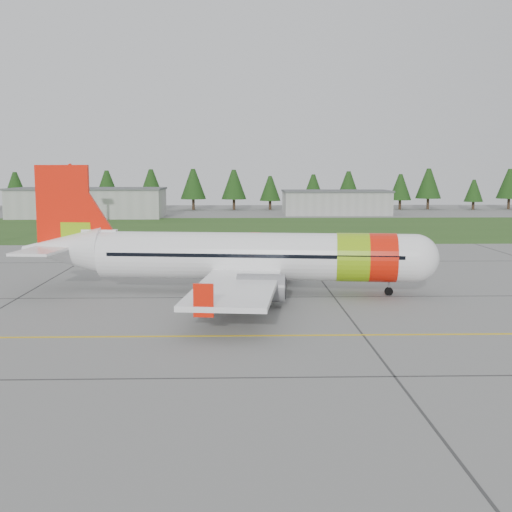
{
  "coord_description": "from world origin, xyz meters",
  "views": [
    {
      "loc": [
        2.4,
        -29.97,
        9.93
      ],
      "look_at": [
        3.76,
        18.9,
        3.46
      ],
      "focal_mm": 45.0,
      "sensor_mm": 36.0,
      "label": 1
    }
  ],
  "objects": [
    {
      "name": "ground",
      "position": [
        0.0,
        0.0,
        0.0
      ],
      "size": [
        320.0,
        320.0,
        0.0
      ],
      "primitive_type": "plane",
      "color": "gray",
      "rests_on": "ground"
    },
    {
      "name": "aircraft",
      "position": [
        2.93,
        22.0,
        3.02
      ],
      "size": [
        34.47,
        31.99,
        10.46
      ],
      "rotation": [
        0.0,
        0.0,
        -0.12
      ],
      "color": "white",
      "rests_on": "ground"
    },
    {
      "name": "service_van",
      "position": [
        -15.04,
        52.33,
        2.26
      ],
      "size": [
        1.7,
        1.62,
        4.52
      ],
      "primitive_type": "imported",
      "rotation": [
        0.0,
        0.0,
        0.09
      ],
      "color": "silver",
      "rests_on": "ground"
    },
    {
      "name": "grass_strip",
      "position": [
        0.0,
        82.0,
        0.01
      ],
      "size": [
        320.0,
        50.0,
        0.03
      ],
      "primitive_type": "cube",
      "color": "#30561E",
      "rests_on": "ground"
    },
    {
      "name": "taxi_guideline",
      "position": [
        0.0,
        8.0,
        0.01
      ],
      "size": [
        120.0,
        0.25,
        0.02
      ],
      "primitive_type": "cube",
      "color": "gold",
      "rests_on": "ground"
    },
    {
      "name": "hangar_west",
      "position": [
        -30.0,
        110.0,
        3.0
      ],
      "size": [
        32.0,
        14.0,
        6.0
      ],
      "primitive_type": "cube",
      "color": "#A8A8A3",
      "rests_on": "ground"
    },
    {
      "name": "hangar_east",
      "position": [
        25.0,
        118.0,
        2.6
      ],
      "size": [
        24.0,
        12.0,
        5.2
      ],
      "primitive_type": "cube",
      "color": "#A8A8A3",
      "rests_on": "ground"
    },
    {
      "name": "treeline",
      "position": [
        0.0,
        138.0,
        5.0
      ],
      "size": [
        160.0,
        8.0,
        10.0
      ],
      "primitive_type": null,
      "color": "#1C3F14",
      "rests_on": "ground"
    }
  ]
}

